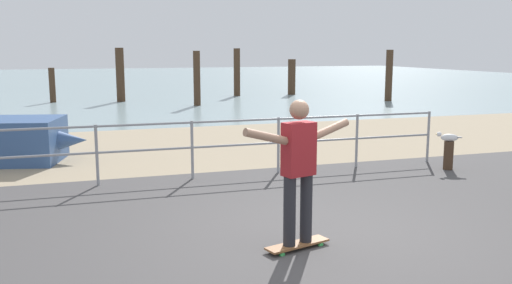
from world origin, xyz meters
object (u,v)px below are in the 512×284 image
at_px(skateboard, 297,245).
at_px(bollard_short, 448,156).
at_px(skateboarder, 299,164).
at_px(seagull, 449,137).

height_order(skateboard, bollard_short, bollard_short).
xyz_separation_m(skateboard, skateboarder, (0.00, 0.00, 0.95)).
bearing_deg(seagull, skateboarder, -144.66).
height_order(skateboarder, bollard_short, skateboarder).
distance_m(skateboarder, bollard_short, 5.32).
bearing_deg(skateboard, skateboarder, 45.00).
xyz_separation_m(skateboarder, bollard_short, (4.31, 3.04, -0.74)).
bearing_deg(skateboarder, bollard_short, 35.18).
bearing_deg(seagull, bollard_short, -27.02).
distance_m(skateboard, bollard_short, 5.28).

